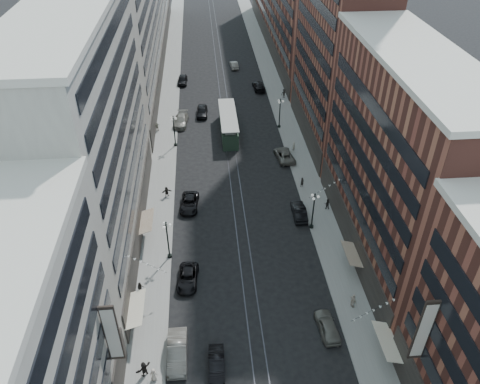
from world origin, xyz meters
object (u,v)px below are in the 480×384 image
object	(u,v)px
car_8	(181,120)
pedestrian_extra_2	(302,182)
car_14	(234,65)
car_7	(189,203)
lamppost_se_far	(313,210)
car_13	(202,111)
lamppost_sw_far	(168,239)
pedestrian_2	(140,288)
pedestrian_7	(327,204)
lamppost_se_mid	(280,112)
car_4	(327,326)
car_5	(217,364)
pedestrian_1	(154,374)
lamppost_sw_mid	(174,130)
pedestrian_4	(353,301)
pedestrian_9	(284,93)
car_12	(259,86)
pedestrian_8	(294,146)
streetcar	(228,124)
car_9	(182,80)
pedestrian_6	(157,127)
car_11	(284,155)
car_1	(177,352)
pedestrian_extra_0	(144,369)
car_2	(188,278)
pedestrian_5	(167,192)
car_10	(299,211)

from	to	relation	value
car_8	pedestrian_extra_2	distance (m)	28.11
car_14	car_7	bearing A→B (deg)	74.99
lamppost_se_far	car_13	distance (m)	36.81
lamppost_sw_far	lamppost_se_far	bearing A→B (deg)	12.26
pedestrian_2	pedestrian_7	size ratio (longest dim) A/B	0.96
lamppost_se_mid	car_4	xyz separation A→B (m)	(-1.81, -44.28, -2.32)
car_5	lamppost_sw_far	bearing A→B (deg)	108.74
pedestrian_1	pedestrian_7	world-z (taller)	pedestrian_7
car_14	lamppost_se_far	bearing A→B (deg)	91.88
car_5	lamppost_sw_mid	bearing A→B (deg)	97.66
pedestrian_4	car_13	xyz separation A→B (m)	(-15.36, 47.58, -0.21)
pedestrian_2	pedestrian_9	xyz separation A→B (m)	(24.24, 49.76, 0.19)
car_12	car_8	bearing A→B (deg)	38.72
lamppost_se_far	pedestrian_1	world-z (taller)	lamppost_se_far
lamppost_sw_mid	pedestrian_8	distance (m)	19.92
streetcar	car_7	world-z (taller)	streetcar
car_7	pedestrian_8	bearing A→B (deg)	43.70
lamppost_se_mid	pedestrian_7	size ratio (longest dim) A/B	3.48
car_9	pedestrian_6	size ratio (longest dim) A/B	2.82
lamppost_se_mid	car_11	distance (m)	10.88
car_1	car_8	bearing A→B (deg)	90.56
lamppost_se_far	pedestrian_6	xyz separation A→B (m)	(-21.70, 28.37, -2.09)
lamppost_se_far	lamppost_sw_far	bearing A→B (deg)	-167.74
pedestrian_8	pedestrian_extra_0	world-z (taller)	pedestrian_extra_0
car_1	car_11	bearing A→B (deg)	65.35
car_5	pedestrian_1	distance (m)	5.92
lamppost_sw_far	car_7	size ratio (longest dim) A/B	1.06
streetcar	car_11	world-z (taller)	streetcar
car_5	car_14	xyz separation A→B (m)	(7.47, 77.37, 0.02)
lamppost_sw_far	pedestrian_6	bearing A→B (deg)	95.82
lamppost_sw_far	pedestrian_9	size ratio (longest dim) A/B	2.91
car_9	pedestrian_7	size ratio (longest dim) A/B	3.06
lamppost_sw_far	car_2	distance (m)	5.37
pedestrian_5	car_1	bearing A→B (deg)	-100.36
streetcar	car_9	size ratio (longest dim) A/B	2.66
car_4	car_10	size ratio (longest dim) A/B	0.95
car_1	car_14	size ratio (longest dim) A/B	1.23
streetcar	car_5	size ratio (longest dim) A/B	3.02
pedestrian_9	pedestrian_extra_2	xyz separation A→B (m)	(-2.32, -30.93, -0.17)
car_7	car_12	distance (m)	41.72
pedestrian_1	car_13	distance (m)	54.81
car_5	pedestrian_5	world-z (taller)	pedestrian_5
car_9	pedestrian_8	size ratio (longest dim) A/B	2.98
car_11	pedestrian_9	distance (m)	23.12
car_12	car_14	size ratio (longest dim) A/B	1.23
car_12	pedestrian_extra_2	xyz separation A→B (m)	(2.23, -35.81, 0.15)
car_13	pedestrian_2	bearing A→B (deg)	-96.93
car_2	car_14	distance (m)	66.72
car_9	car_14	distance (m)	14.22
car_7	car_12	xyz separation A→B (m)	(14.31, 39.19, 0.06)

